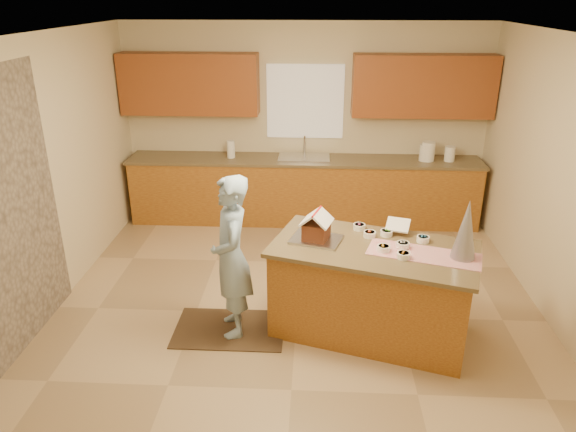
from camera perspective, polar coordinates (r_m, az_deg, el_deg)
The scene contains 27 objects.
floor at distance 5.58m, azimuth 0.93°, elevation -10.35°, with size 5.50×5.50×0.00m, color tan.
ceiling at distance 4.69m, azimuth 1.15°, elevation 18.52°, with size 5.50×5.50×0.00m, color silver.
wall_back at distance 7.62m, azimuth 1.81°, elevation 9.84°, with size 5.50×5.50×0.00m, color beige.
wall_front at distance 2.56m, azimuth -1.39°, elevation -18.49°, with size 5.50×5.50×0.00m, color beige.
wall_left at distance 5.64m, azimuth -25.31°, elevation 3.01°, with size 5.50×5.50×0.00m, color beige.
wall_right at distance 5.49m, azimuth 28.10°, elevation 2.01°, with size 5.50×5.50×0.00m, color beige.
window_curtain at distance 7.53m, azimuth 1.83°, elevation 12.02°, with size 1.05×0.03×1.00m, color white.
back_counter_base at distance 7.59m, azimuth 1.67°, elevation 2.62°, with size 4.80×0.60×0.88m, color #A46A22.
back_counter_top at distance 7.44m, azimuth 1.71°, elevation 5.95°, with size 4.85×0.63×0.04m, color olive.
upper_cabinet_left at distance 7.53m, azimuth -10.39°, elevation 13.61°, with size 1.85×0.35×0.80m, color brown.
upper_cabinet_right at distance 7.46m, azimuth 14.14°, elevation 13.23°, with size 1.85×0.35×0.80m, color brown.
sink at distance 7.44m, azimuth 1.71°, elevation 5.87°, with size 0.70×0.45×0.12m, color silver.
faucet at distance 7.57m, azimuth 1.76°, elevation 7.50°, with size 0.03×0.03×0.28m, color silver.
island_base at distance 5.17m, azimuth 8.82°, elevation -7.95°, with size 1.76×0.88×0.86m, color #A46A22.
island_top at distance 4.96m, azimuth 9.12°, elevation -3.47°, with size 1.84×0.96×0.04m, color olive.
table_runner at distance 4.90m, azimuth 14.19°, elevation -3.94°, with size 0.98×0.35×0.01m, color maroon.
baking_tray at distance 5.01m, azimuth 3.00°, elevation -2.49°, with size 0.45×0.33×0.02m, color silver.
cookbook at distance 5.23m, azimuth 11.57°, elevation -0.93°, with size 0.22×0.02×0.18m, color white.
tinsel_tree at distance 4.82m, azimuth 18.35°, elevation -1.37°, with size 0.22×0.22×0.54m, color silver.
rug at distance 5.38m, azimuth -6.20°, elevation -11.81°, with size 1.06×0.69×0.01m, color black.
boy at distance 4.97m, azimuth -6.01°, elevation -4.34°, with size 0.57×0.37×1.56m, color #8BA9C6.
canister_a at distance 7.55m, azimuth 14.34°, elevation 6.52°, with size 0.16×0.16×0.22m, color white.
canister_b at distance 7.55m, azimuth 14.63°, elevation 6.65°, with size 0.18×0.18×0.26m, color white.
canister_c at distance 7.62m, azimuth 16.77°, elevation 6.33°, with size 0.14×0.14×0.20m, color white.
paper_towel at distance 7.49m, azimuth -6.08°, elevation 7.06°, with size 0.11×0.11×0.24m, color white.
gingerbread_house at distance 4.96m, azimuth 3.03°, elevation -1.29°, with size 0.34×0.34×0.28m.
candy_bowls at distance 5.04m, azimuth 10.69°, elevation -2.51°, with size 0.69×0.72×0.05m.
Camera 1 is at (0.16, -4.67, 3.04)m, focal length 33.55 mm.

